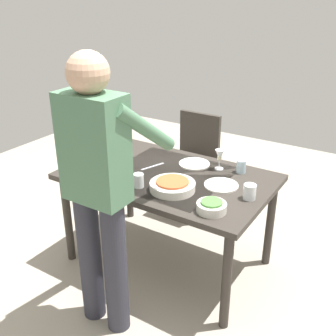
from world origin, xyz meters
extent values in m
plane|color=#9E9384|center=(0.00, 0.00, 0.00)|extent=(6.00, 6.00, 0.00)
cube|color=#332D28|center=(0.00, 0.00, 0.72)|extent=(1.45, 0.90, 0.04)
cube|color=#B2B7C1|center=(0.00, 0.00, 0.74)|extent=(0.80, 0.77, 0.00)
cylinder|color=#332D28|center=(-0.66, -0.38, 0.35)|extent=(0.06, 0.06, 0.70)
cylinder|color=#332D28|center=(0.66, -0.38, 0.35)|extent=(0.06, 0.06, 0.70)
cylinder|color=#332D28|center=(-0.66, 0.38, 0.35)|extent=(0.06, 0.06, 0.70)
cylinder|color=#332D28|center=(0.66, 0.38, 0.35)|extent=(0.06, 0.06, 0.70)
cube|color=black|center=(0.24, -0.75, 0.45)|extent=(0.40, 0.40, 0.04)
cube|color=#332D28|center=(0.24, -0.93, 0.70)|extent=(0.40, 0.04, 0.45)
cylinder|color=#332D28|center=(0.07, -0.92, 0.23)|extent=(0.04, 0.04, 0.43)
cylinder|color=#332D28|center=(0.41, -0.92, 0.23)|extent=(0.04, 0.04, 0.43)
cylinder|color=#332D28|center=(0.07, -0.58, 0.23)|extent=(0.04, 0.04, 0.43)
cylinder|color=#332D28|center=(0.41, -0.58, 0.23)|extent=(0.04, 0.04, 0.43)
cylinder|color=#2D2D38|center=(0.10, 0.73, 0.44)|extent=(0.14, 0.14, 0.88)
cylinder|color=#2D2D38|center=(-0.10, 0.73, 0.44)|extent=(0.14, 0.14, 0.88)
cube|color=#4C7556|center=(0.00, 0.73, 1.18)|extent=(0.36, 0.20, 0.60)
sphere|color=tan|center=(0.00, 0.73, 1.58)|extent=(0.22, 0.22, 0.22)
cylinder|color=#4C7556|center=(0.17, 0.49, 1.25)|extent=(0.08, 0.52, 0.40)
cylinder|color=#4C7556|center=(-0.17, 0.49, 1.25)|extent=(0.08, 0.52, 0.40)
cylinder|color=black|center=(0.22, 0.31, 0.84)|extent=(0.07, 0.07, 0.20)
cylinder|color=black|center=(0.22, 0.31, 0.98)|extent=(0.03, 0.03, 0.08)
cylinder|color=black|center=(0.22, 0.31, 1.03)|extent=(0.03, 0.03, 0.02)
cylinder|color=white|center=(-0.27, -0.28, 0.74)|extent=(0.06, 0.06, 0.01)
cylinder|color=white|center=(-0.27, -0.28, 0.78)|extent=(0.01, 0.01, 0.07)
cone|color=white|center=(-0.27, -0.28, 0.85)|extent=(0.07, 0.07, 0.07)
cylinder|color=beige|center=(-0.27, -0.28, 0.83)|extent=(0.03, 0.03, 0.03)
cylinder|color=silver|center=(-0.42, -0.31, 0.79)|extent=(0.07, 0.07, 0.09)
cylinder|color=silver|center=(0.06, 0.27, 0.79)|extent=(0.07, 0.07, 0.09)
cylinder|color=silver|center=(-0.62, 0.03, 0.79)|extent=(0.08, 0.08, 0.10)
cylinder|color=silver|center=(0.64, 0.05, 0.79)|extent=(0.08, 0.08, 0.09)
cylinder|color=silver|center=(-0.15, 0.19, 0.77)|extent=(0.30, 0.30, 0.05)
cylinder|color=#C6562D|center=(-0.15, 0.19, 0.79)|extent=(0.22, 0.22, 0.03)
cylinder|color=silver|center=(-0.49, 0.30, 0.77)|extent=(0.18, 0.18, 0.05)
cylinder|color=#4C843D|center=(-0.49, 0.30, 0.79)|extent=(0.13, 0.13, 0.03)
cylinder|color=silver|center=(-0.07, -0.25, 0.75)|extent=(0.23, 0.23, 0.01)
cylinder|color=silver|center=(-0.40, -0.03, 0.75)|extent=(0.23, 0.23, 0.01)
cube|color=silver|center=(0.17, -0.05, 0.74)|extent=(0.08, 0.19, 0.00)
cube|color=silver|center=(0.54, 0.25, 0.74)|extent=(0.03, 0.18, 0.00)
camera|label=1|loc=(-1.40, 2.21, 1.97)|focal=43.56mm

